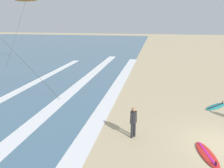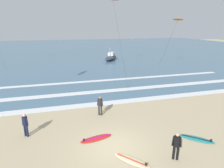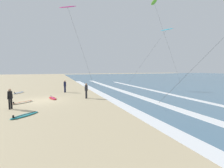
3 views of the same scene
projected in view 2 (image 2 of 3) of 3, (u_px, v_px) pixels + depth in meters
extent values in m
plane|color=tan|center=(113.00, 147.00, 11.65)|extent=(160.00, 160.00, 0.00)
cube|color=slate|center=(67.00, 50.00, 59.05)|extent=(140.00, 90.00, 0.01)
cube|color=white|center=(89.00, 105.00, 17.75)|extent=(46.55, 1.04, 0.01)
cube|color=white|center=(91.00, 92.00, 21.14)|extent=(48.87, 1.02, 0.01)
cube|color=white|center=(88.00, 81.00, 25.26)|extent=(39.08, 0.81, 0.01)
cylinder|color=black|center=(178.00, 153.00, 10.42)|extent=(0.13, 0.13, 0.82)
cylinder|color=black|center=(174.00, 152.00, 10.47)|extent=(0.13, 0.13, 0.82)
cylinder|color=black|center=(177.00, 141.00, 10.25)|extent=(0.32, 0.32, 0.58)
cylinder|color=black|center=(181.00, 142.00, 10.20)|extent=(0.16, 0.15, 0.56)
cylinder|color=black|center=(173.00, 141.00, 10.30)|extent=(0.16, 0.15, 0.56)
sphere|color=tan|center=(178.00, 135.00, 10.14)|extent=(0.21, 0.21, 0.21)
cylinder|color=#232328|center=(101.00, 110.00, 15.65)|extent=(0.13, 0.13, 0.82)
cylinder|color=#232328|center=(99.00, 110.00, 15.71)|extent=(0.13, 0.13, 0.82)
cylinder|color=#232328|center=(100.00, 102.00, 15.48)|extent=(0.32, 0.32, 0.58)
cylinder|color=#232328|center=(102.00, 103.00, 15.43)|extent=(0.16, 0.15, 0.56)
cylinder|color=#232328|center=(98.00, 102.00, 15.54)|extent=(0.16, 0.15, 0.56)
sphere|color=#9E7051|center=(100.00, 98.00, 15.37)|extent=(0.21, 0.21, 0.21)
cylinder|color=#141938|center=(25.00, 130.00, 12.67)|extent=(0.13, 0.13, 0.82)
cylinder|color=#141938|center=(27.00, 131.00, 12.60)|extent=(0.13, 0.13, 0.82)
cylinder|color=#141938|center=(25.00, 121.00, 12.44)|extent=(0.32, 0.32, 0.58)
cylinder|color=#141938|center=(23.00, 121.00, 12.51)|extent=(0.16, 0.15, 0.56)
cylinder|color=#141938|center=(27.00, 122.00, 12.38)|extent=(0.16, 0.15, 0.56)
sphere|color=#DBB28E|center=(24.00, 115.00, 12.33)|extent=(0.21, 0.21, 0.21)
ellipsoid|color=teal|center=(196.00, 139.00, 12.38)|extent=(1.95, 1.87, 0.09)
cube|color=black|center=(197.00, 138.00, 12.37)|extent=(1.38, 1.29, 0.01)
cube|color=black|center=(211.00, 140.00, 11.99)|extent=(0.10, 0.09, 0.16)
ellipsoid|color=red|center=(96.00, 138.00, 12.43)|extent=(2.18, 1.02, 0.09)
cube|color=#BF198C|center=(96.00, 138.00, 12.42)|extent=(1.77, 0.47, 0.01)
cube|color=black|center=(84.00, 140.00, 12.03)|extent=(0.12, 0.04, 0.16)
ellipsoid|color=beige|center=(132.00, 160.00, 10.39)|extent=(1.82, 1.98, 0.09)
cube|color=#D84C19|center=(132.00, 160.00, 10.38)|extent=(1.24, 1.42, 0.01)
cube|color=black|center=(146.00, 164.00, 9.92)|extent=(0.09, 0.10, 0.16)
ellipsoid|color=orange|center=(178.00, 19.00, 31.06)|extent=(1.11, 3.26, 0.43)
cylinder|color=#333333|center=(168.00, 44.00, 33.37)|extent=(1.18, 2.91, 7.89)
cylinder|color=#333333|center=(119.00, 37.00, 26.43)|extent=(1.53, 11.81, 10.95)
ellipsoid|color=#2D3342|center=(111.00, 58.00, 40.99)|extent=(4.31, 5.26, 0.90)
cube|color=silver|center=(111.00, 54.00, 41.13)|extent=(1.75, 1.86, 0.70)
cylinder|color=#B2B2B2|center=(110.00, 52.00, 40.06)|extent=(0.08, 0.08, 1.80)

